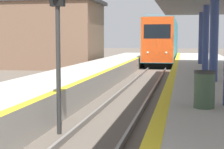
{
  "coord_description": "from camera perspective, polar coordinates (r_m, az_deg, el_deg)",
  "views": [
    {
      "loc": [
        2.09,
        -2.99,
        2.52
      ],
      "look_at": [
        -1.68,
        16.89,
        0.6
      ],
      "focal_mm": 60.0,
      "sensor_mm": 36.0,
      "label": 1
    }
  ],
  "objects": [
    {
      "name": "trash_bin",
      "position": [
        8.77,
        13.9,
        -2.21
      ],
      "size": [
        0.49,
        0.49,
        0.85
      ],
      "color": "#384C38",
      "rests_on": "platform_right"
    },
    {
      "name": "station_building",
      "position": [
        33.97,
        -12.79,
        6.0
      ],
      "size": [
        13.19,
        6.36,
        5.85
      ],
      "color": "brown",
      "rests_on": "ground"
    },
    {
      "name": "train",
      "position": [
        40.5,
        7.81,
        5.13
      ],
      "size": [
        2.74,
        19.61,
        4.63
      ],
      "color": "black",
      "rests_on": "ground"
    },
    {
      "name": "signal_near",
      "position": [
        9.86,
        -8.3,
        8.1
      ],
      "size": [
        0.36,
        0.31,
        4.26
      ],
      "color": "#2D2D2D",
      "rests_on": "ground"
    }
  ]
}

